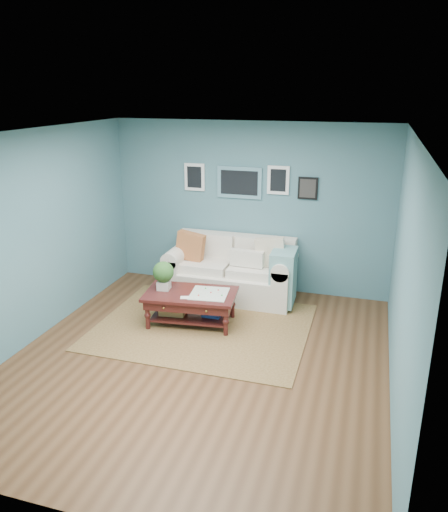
% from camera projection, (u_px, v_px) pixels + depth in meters
% --- Properties ---
extents(room_shell, '(5.00, 5.02, 2.70)m').
position_uv_depth(room_shell, '(198.00, 253.00, 5.75)').
color(room_shell, brown).
rests_on(room_shell, ground).
extents(area_rug, '(2.89, 2.31, 0.01)m').
position_uv_depth(area_rug, '(203.00, 326.00, 6.97)').
color(area_rug, brown).
rests_on(area_rug, ground).
extents(loveseat, '(2.03, 0.92, 1.05)m').
position_uv_depth(loveseat, '(237.00, 271.00, 7.86)').
color(loveseat, silver).
rests_on(loveseat, ground).
extents(coffee_table, '(1.34, 0.88, 0.88)m').
position_uv_depth(coffee_table, '(186.00, 297.00, 6.97)').
color(coffee_table, '#340F0D').
rests_on(coffee_table, ground).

